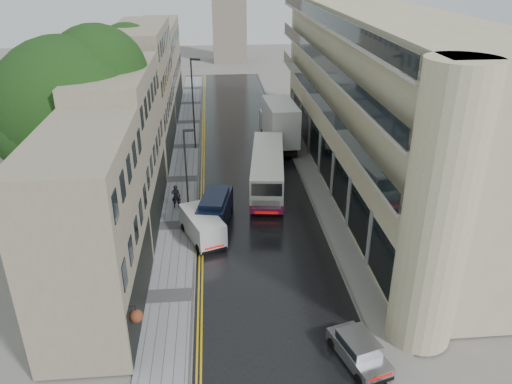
{
  "coord_description": "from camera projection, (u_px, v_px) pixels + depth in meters",
  "views": [
    {
      "loc": [
        -3.01,
        -12.75,
        17.77
      ],
      "look_at": [
        -0.28,
        18.0,
        3.1
      ],
      "focal_mm": 35.0,
      "sensor_mm": 36.0,
      "label": 1
    }
  ],
  "objects": [
    {
      "name": "pedestrian",
      "position": [
        176.0,
        196.0,
        38.23
      ],
      "size": [
        0.71,
        0.5,
        1.88
      ],
      "primitive_type": "imported",
      "rotation": [
        0.0,
        0.0,
        3.07
      ],
      "color": "black",
      "rests_on": "left_sidewalk"
    },
    {
      "name": "modern_block",
      "position": [
        377.0,
        102.0,
        40.55
      ],
      "size": [
        8.0,
        40.0,
        14.0
      ],
      "primitive_type": null,
      "color": "#C0B68F",
      "rests_on": "ground"
    },
    {
      "name": "silver_hatchback",
      "position": [
        360.0,
        372.0,
        22.57
      ],
      "size": [
        2.54,
        3.92,
        1.36
      ],
      "primitive_type": null,
      "rotation": [
        0.0,
        0.0,
        0.29
      ],
      "color": "#9F9FA4",
      "rests_on": "road"
    },
    {
      "name": "cream_bus",
      "position": [
        252.0,
        186.0,
        38.88
      ],
      "size": [
        3.85,
        11.33,
        3.03
      ],
      "primitive_type": null,
      "rotation": [
        0.0,
        0.0,
        -0.12
      ],
      "color": "silver",
      "rests_on": "road"
    },
    {
      "name": "old_shop_row",
      "position": [
        138.0,
        106.0,
        43.0
      ],
      "size": [
        4.5,
        56.0,
        12.0
      ],
      "primitive_type": null,
      "color": "gray",
      "rests_on": "ground"
    },
    {
      "name": "tree_near",
      "position": [
        72.0,
        134.0,
        33.35
      ],
      "size": [
        10.56,
        10.56,
        13.89
      ],
      "primitive_type": null,
      "color": "black",
      "rests_on": "ground"
    },
    {
      "name": "white_lorry",
      "position": [
        270.0,
        131.0,
        48.34
      ],
      "size": [
        3.2,
        9.21,
        4.77
      ],
      "primitive_type": null,
      "rotation": [
        0.0,
        0.0,
        0.05
      ],
      "color": "silver",
      "rests_on": "road"
    },
    {
      "name": "navy_van",
      "position": [
        199.0,
        219.0,
        34.63
      ],
      "size": [
        2.8,
        5.07,
        2.44
      ],
      "primitive_type": null,
      "rotation": [
        0.0,
        0.0,
        -0.19
      ],
      "color": "black",
      "rests_on": "road"
    },
    {
      "name": "lamp_post_near",
      "position": [
        187.0,
        178.0,
        34.87
      ],
      "size": [
        0.81,
        0.22,
        7.09
      ],
      "primitive_type": null,
      "rotation": [
        0.0,
        0.0,
        0.06
      ],
      "color": "black",
      "rests_on": "left_sidewalk"
    },
    {
      "name": "white_van",
      "position": [
        198.0,
        240.0,
        32.48
      ],
      "size": [
        3.3,
        4.77,
        1.99
      ],
      "primitive_type": null,
      "rotation": [
        0.0,
        0.0,
        0.36
      ],
      "color": "silver",
      "rests_on": "road"
    },
    {
      "name": "tree_far",
      "position": [
        111.0,
        96.0,
        45.38
      ],
      "size": [
        9.24,
        9.24,
        12.46
      ],
      "primitive_type": null,
      "color": "black",
      "rests_on": "ground"
    },
    {
      "name": "left_sidewalk",
      "position": [
        183.0,
        179.0,
        43.59
      ],
      "size": [
        2.7,
        85.0,
        0.12
      ],
      "primitive_type": "cube",
      "color": "gray",
      "rests_on": "ground"
    },
    {
      "name": "right_sidewalk",
      "position": [
        310.0,
        175.0,
        44.49
      ],
      "size": [
        1.8,
        85.0,
        0.12
      ],
      "primitive_type": "cube",
      "color": "slate",
      "rests_on": "ground"
    },
    {
      "name": "lamp_post_far",
      "position": [
        193.0,
        105.0,
        48.69
      ],
      "size": [
        1.02,
        0.56,
        8.9
      ],
      "primitive_type": null,
      "rotation": [
        0.0,
        0.0,
        -0.36
      ],
      "color": "black",
      "rests_on": "left_sidewalk"
    },
    {
      "name": "road",
      "position": [
        250.0,
        178.0,
        44.08
      ],
      "size": [
        9.0,
        85.0,
        0.02
      ],
      "primitive_type": "cube",
      "color": "black",
      "rests_on": "ground"
    }
  ]
}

